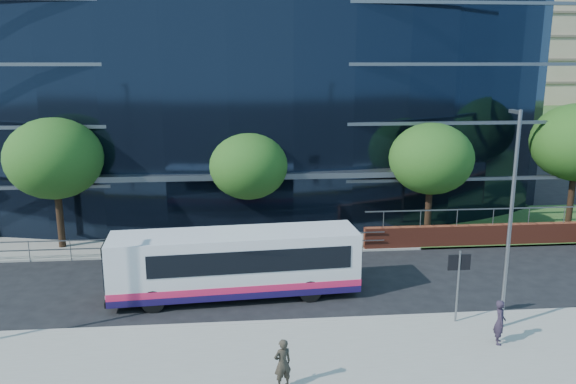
{
  "coord_description": "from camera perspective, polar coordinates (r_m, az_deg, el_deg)",
  "views": [
    {
      "loc": [
        -3.6,
        -20.51,
        9.73
      ],
      "look_at": [
        -0.99,
        8.0,
        3.07
      ],
      "focal_mm": 35.0,
      "sensor_mm": 36.0,
      "label": 1
    }
  ],
  "objects": [
    {
      "name": "streetlight_east",
      "position": [
        21.37,
        21.67,
        -2.19
      ],
      "size": [
        0.15,
        0.77,
        8.0
      ],
      "color": "slate",
      "rests_on": "pavement_near"
    },
    {
      "name": "tree_far_b",
      "position": [
        30.52,
        -4.03,
        2.64
      ],
      "size": [
        4.29,
        4.29,
        6.05
      ],
      "color": "black",
      "rests_on": "ground"
    },
    {
      "name": "far_forecourt",
      "position": [
        33.05,
        -9.19,
        -4.11
      ],
      "size": [
        50.0,
        8.0,
        0.1
      ],
      "primitive_type": "cube",
      "color": "gray",
      "rests_on": "ground"
    },
    {
      "name": "city_bus",
      "position": [
        23.85,
        -5.15,
        -7.18
      ],
      "size": [
        10.51,
        3.1,
        2.8
      ],
      "rotation": [
        0.0,
        0.0,
        0.07
      ],
      "color": "silver",
      "rests_on": "ground"
    },
    {
      "name": "yellow_line_outer",
      "position": [
        22.27,
        4.71,
        -12.84
      ],
      "size": [
        80.0,
        0.08,
        0.01
      ],
      "primitive_type": "cube",
      "color": "gold",
      "rests_on": "ground"
    },
    {
      "name": "tree_far_a",
      "position": [
        31.35,
        -22.65,
        3.15
      ],
      "size": [
        4.95,
        4.95,
        6.98
      ],
      "color": "black",
      "rests_on": "ground"
    },
    {
      "name": "pedestrian_b",
      "position": [
        17.54,
        -0.56,
        -17.01
      ],
      "size": [
        0.67,
        0.56,
        1.56
      ],
      "primitive_type": "imported",
      "rotation": [
        0.0,
        0.0,
        -2.76
      ],
      "color": "#2F2A21",
      "rests_on": "pavement_near"
    },
    {
      "name": "tree_dist_e",
      "position": [
        66.71,
        19.41,
        7.9
      ],
      "size": [
        4.62,
        4.62,
        6.51
      ],
      "color": "black",
      "rests_on": "ground"
    },
    {
      "name": "yellow_line_inner",
      "position": [
        22.41,
        4.65,
        -12.67
      ],
      "size": [
        80.0,
        0.08,
        0.01
      ],
      "primitive_type": "cube",
      "color": "gold",
      "rests_on": "ground"
    },
    {
      "name": "glass_office",
      "position": [
        41.4,
        -5.89,
        10.63
      ],
      "size": [
        44.0,
        23.1,
        16.0
      ],
      "color": "black",
      "rests_on": "ground"
    },
    {
      "name": "apartment_block",
      "position": [
        85.5,
        19.92,
        13.27
      ],
      "size": [
        60.0,
        42.0,
        30.0
      ],
      "color": "#2D511E",
      "rests_on": "ground"
    },
    {
      "name": "pavement_near",
      "position": [
        18.62,
        7.04,
        -18.24
      ],
      "size": [
        80.0,
        8.0,
        0.15
      ],
      "primitive_type": "cube",
      "color": "gray",
      "rests_on": "ground"
    },
    {
      "name": "guard_railings",
      "position": [
        29.25,
        -13.69,
        -5.02
      ],
      "size": [
        24.0,
        0.05,
        1.1
      ],
      "color": "slate",
      "rests_on": "ground"
    },
    {
      "name": "tree_far_c",
      "position": [
        31.79,
        14.34,
        3.28
      ],
      "size": [
        4.62,
        4.62,
        6.51
      ],
      "color": "black",
      "rests_on": "ground"
    },
    {
      "name": "street_sign",
      "position": [
        21.94,
        16.95,
        -7.72
      ],
      "size": [
        0.85,
        0.09,
        2.8
      ],
      "color": "slate",
      "rests_on": "pavement_near"
    },
    {
      "name": "ground",
      "position": [
        22.99,
        4.37,
        -11.99
      ],
      "size": [
        200.0,
        200.0,
        0.0
      ],
      "primitive_type": "plane",
      "color": "black",
      "rests_on": "ground"
    },
    {
      "name": "pedestrian",
      "position": [
        21.24,
        20.72,
        -12.24
      ],
      "size": [
        0.54,
        0.67,
        1.59
      ],
      "primitive_type": "imported",
      "rotation": [
        0.0,
        0.0,
        1.26
      ],
      "color": "#281F2F",
      "rests_on": "pavement_near"
    },
    {
      "name": "kerb",
      "position": [
        22.07,
        4.81,
        -12.89
      ],
      "size": [
        80.0,
        0.25,
        0.16
      ],
      "primitive_type": "cube",
      "color": "gray",
      "rests_on": "ground"
    }
  ]
}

